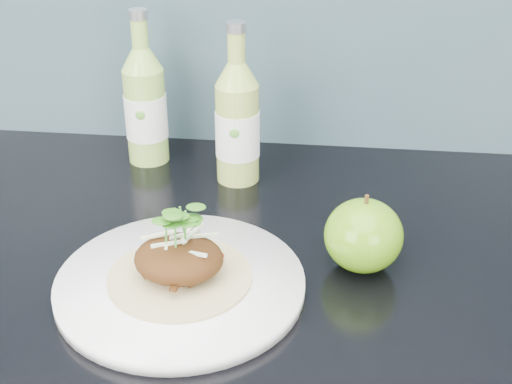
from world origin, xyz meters
TOP-DOWN VIEW (x-y plane):
  - dinner_plate at (-0.01, 1.57)m, footprint 0.37×0.37m
  - pork_taco at (-0.01, 1.57)m, footprint 0.16×0.16m
  - green_apple at (0.20, 1.64)m, footprint 0.10×0.10m
  - cider_bottle_left at (-0.13, 1.90)m, footprint 0.08×0.08m
  - cider_bottle_right at (0.02, 1.85)m, footprint 0.06×0.07m

SIDE VIEW (x-z plane):
  - dinner_plate at x=-0.01m, z-range 0.90..0.92m
  - green_apple at x=0.20m, z-range 0.90..0.99m
  - pork_taco at x=-0.01m, z-range 0.89..1.00m
  - cider_bottle_left at x=-0.13m, z-range 0.87..1.11m
  - cider_bottle_right at x=0.02m, z-range 0.87..1.11m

